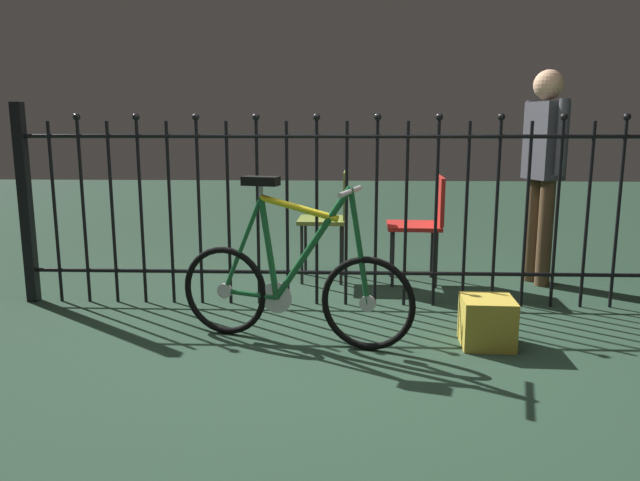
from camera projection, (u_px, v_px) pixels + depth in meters
The scene contains 7 objects.
ground_plane at pixel (343, 348), 3.35m from camera, with size 20.00×20.00×0.00m, color #213829.
iron_fence at pixel (333, 206), 4.03m from camera, with size 4.35×0.07×1.35m.
bicycle at pixel (294, 284), 3.39m from camera, with size 1.32×0.48×0.92m.
chair_red at pixel (425, 218), 4.64m from camera, with size 0.42×0.42×0.82m.
chair_olive at pixel (333, 213), 4.71m from camera, with size 0.39×0.38×0.85m.
person_visitor at pixel (544, 159), 4.54m from camera, with size 0.26×0.46×1.59m.
display_crate at pixel (488, 322), 3.37m from camera, with size 0.28×0.28×0.27m, color #B29933.
Camera 1 is at (-0.00, -3.18, 1.21)m, focal length 34.36 mm.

